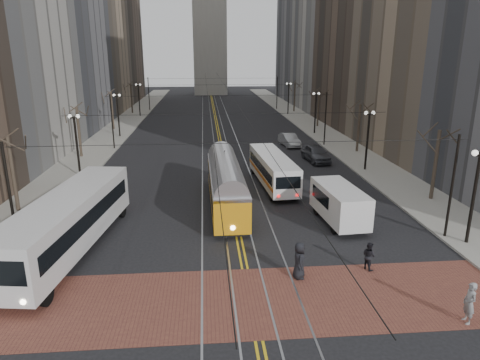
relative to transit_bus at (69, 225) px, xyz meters
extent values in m
plane|color=black|center=(9.92, -2.04, -1.68)|extent=(260.00, 260.00, 0.00)
cube|color=gray|center=(-5.08, 42.96, -1.61)|extent=(5.00, 140.00, 0.15)
cube|color=gray|center=(24.92, 42.96, -1.61)|extent=(5.00, 140.00, 0.15)
cube|color=brown|center=(9.92, -6.04, -1.68)|extent=(25.00, 6.00, 0.01)
cube|color=gray|center=(9.92, 42.96, -1.68)|extent=(4.80, 130.00, 0.02)
cube|color=gold|center=(9.92, 42.96, -1.67)|extent=(0.42, 130.00, 0.01)
cube|color=slate|center=(-15.58, 43.96, 15.32)|extent=(16.00, 20.00, 34.00)
cube|color=brown|center=(-15.58, 83.96, 18.32)|extent=(16.00, 20.00, 40.00)
cube|color=brown|center=(35.42, 43.96, 15.32)|extent=(16.00, 20.00, 34.00)
cube|color=slate|center=(35.42, 83.96, 18.32)|extent=(16.00, 20.00, 40.00)
cylinder|color=black|center=(-3.78, 15.96, 1.12)|extent=(0.20, 0.20, 5.60)
cylinder|color=black|center=(-3.78, 35.96, 1.12)|extent=(0.20, 0.20, 5.60)
cylinder|color=black|center=(-3.78, 55.96, 1.12)|extent=(0.20, 0.20, 5.60)
cylinder|color=black|center=(23.62, -1.04, 1.12)|extent=(0.20, 0.20, 5.60)
cylinder|color=black|center=(23.62, 15.96, 1.12)|extent=(0.20, 0.20, 5.60)
cylinder|color=black|center=(23.62, 35.96, 1.12)|extent=(0.20, 0.20, 5.60)
cylinder|color=black|center=(23.62, 55.96, 1.12)|extent=(0.20, 0.20, 5.60)
cylinder|color=#382D23|center=(-5.78, 6.96, 1.12)|extent=(0.28, 0.28, 5.60)
cylinder|color=#382D23|center=(-5.78, 23.96, 1.12)|extent=(0.28, 0.28, 5.60)
cylinder|color=#382D23|center=(-5.78, 41.96, 1.12)|extent=(0.28, 0.28, 5.60)
cylinder|color=#382D23|center=(-5.78, 59.96, 1.12)|extent=(0.28, 0.28, 5.60)
cylinder|color=#382D23|center=(25.62, 6.96, 1.12)|extent=(0.28, 0.28, 5.60)
cylinder|color=#382D23|center=(25.62, 23.96, 1.12)|extent=(0.28, 0.28, 5.60)
cylinder|color=#382D23|center=(25.62, 41.96, 1.12)|extent=(0.28, 0.28, 5.60)
cylinder|color=#382D23|center=(25.62, 59.96, 1.12)|extent=(0.28, 0.28, 5.60)
cylinder|color=black|center=(8.42, 42.96, 4.32)|extent=(0.03, 120.00, 0.03)
cylinder|color=black|center=(11.42, 42.96, 4.32)|extent=(0.03, 120.00, 0.03)
cylinder|color=black|center=(-2.98, -0.04, 1.62)|extent=(0.16, 0.16, 6.60)
cylinder|color=black|center=(-2.98, 27.96, 1.62)|extent=(0.16, 0.16, 6.60)
cylinder|color=black|center=(-2.98, 63.96, 1.62)|extent=(0.16, 0.16, 6.60)
cylinder|color=black|center=(22.82, -0.04, 1.62)|extent=(0.16, 0.16, 6.60)
cylinder|color=black|center=(22.82, 27.96, 1.62)|extent=(0.16, 0.16, 6.60)
cylinder|color=black|center=(22.82, 63.96, 1.62)|extent=(0.16, 0.16, 6.60)
cube|color=silver|center=(0.00, 0.00, 0.00)|extent=(4.59, 13.72, 3.37)
cube|color=orange|center=(9.42, 6.86, -0.20)|extent=(2.51, 12.58, 2.96)
cube|color=white|center=(13.75, 11.86, -0.33)|extent=(2.96, 10.50, 2.71)
cube|color=silver|center=(16.89, 2.96, -0.41)|extent=(2.67, 5.91, 2.54)
imported|color=#45474D|center=(19.73, 20.12, -0.82)|extent=(2.55, 5.24, 1.72)
imported|color=#9FA3A7|center=(18.44, 28.21, -0.92)|extent=(2.23, 4.83, 1.53)
imported|color=black|center=(12.60, -4.16, -0.69)|extent=(0.69, 1.00, 1.96)
imported|color=gray|center=(19.01, -8.54, -0.73)|extent=(0.49, 0.71, 1.89)
imported|color=black|center=(16.52, -3.54, -0.91)|extent=(0.85, 0.92, 1.53)
camera|label=1|loc=(7.94, -23.60, 9.49)|focal=32.00mm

